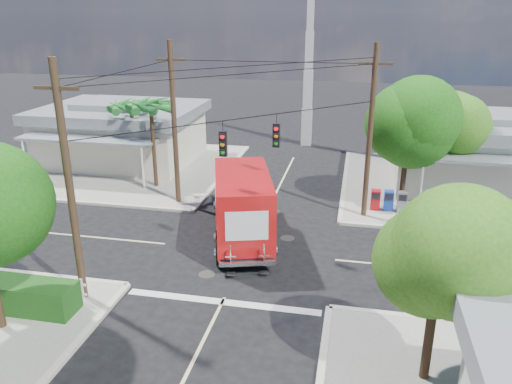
# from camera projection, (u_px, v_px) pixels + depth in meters

# --- Properties ---
(ground) EXTENTS (120.00, 120.00, 0.00)m
(ground) POSITION_uv_depth(u_px,v_px,m) (247.00, 252.00, 22.85)
(ground) COLOR black
(ground) RESTS_ON ground
(sidewalk_ne) EXTENTS (14.12, 14.12, 0.14)m
(sidewalk_ne) POSITION_uv_depth(u_px,v_px,m) (457.00, 189.00, 30.77)
(sidewalk_ne) COLOR gray
(sidewalk_ne) RESTS_ON ground
(sidewalk_nw) EXTENTS (14.12, 14.12, 0.14)m
(sidewalk_nw) POSITION_uv_depth(u_px,v_px,m) (130.00, 168.00, 34.91)
(sidewalk_nw) COLOR gray
(sidewalk_nw) RESTS_ON ground
(road_markings) EXTENTS (32.00, 32.00, 0.01)m
(road_markings) POSITION_uv_depth(u_px,v_px,m) (240.00, 267.00, 21.49)
(road_markings) COLOR beige
(road_markings) RESTS_ON ground
(building_ne) EXTENTS (11.80, 10.20, 4.50)m
(building_ne) POSITION_uv_depth(u_px,v_px,m) (487.00, 150.00, 30.69)
(building_ne) COLOR silver
(building_ne) RESTS_ON sidewalk_ne
(building_nw) EXTENTS (10.80, 10.20, 4.30)m
(building_nw) POSITION_uv_depth(u_px,v_px,m) (122.00, 132.00, 35.85)
(building_nw) COLOR beige
(building_nw) RESTS_ON sidewalk_nw
(radio_tower) EXTENTS (0.80, 0.80, 17.00)m
(radio_tower) POSITION_uv_depth(u_px,v_px,m) (308.00, 75.00, 39.24)
(radio_tower) COLOR silver
(radio_tower) RESTS_ON ground
(tree_ne_front) EXTENTS (4.21, 4.14, 6.66)m
(tree_ne_front) POSITION_uv_depth(u_px,v_px,m) (409.00, 125.00, 26.07)
(tree_ne_front) COLOR #422D1C
(tree_ne_front) RESTS_ON sidewalk_ne
(tree_ne_back) EXTENTS (3.77, 3.66, 5.82)m
(tree_ne_back) POSITION_uv_depth(u_px,v_px,m) (453.00, 129.00, 27.80)
(tree_ne_back) COLOR #422D1C
(tree_ne_back) RESTS_ON sidewalk_ne
(tree_se) EXTENTS (3.67, 3.54, 5.62)m
(tree_se) POSITION_uv_depth(u_px,v_px,m) (440.00, 260.00, 13.47)
(tree_se) COLOR #422D1C
(tree_se) RESTS_ON sidewalk_se
(palm_nw_front) EXTENTS (3.01, 3.08, 5.59)m
(palm_nw_front) POSITION_uv_depth(u_px,v_px,m) (151.00, 107.00, 29.46)
(palm_nw_front) COLOR #422D1C
(palm_nw_front) RESTS_ON sidewalk_nw
(palm_nw_back) EXTENTS (3.01, 3.08, 5.19)m
(palm_nw_back) POSITION_uv_depth(u_px,v_px,m) (131.00, 108.00, 31.35)
(palm_nw_back) COLOR #422D1C
(palm_nw_back) RESTS_ON sidewalk_nw
(utility_poles) EXTENTS (12.00, 10.68, 9.00)m
(utility_poles) POSITION_uv_depth(u_px,v_px,m) (221.00, 142.00, 23.03)
(utility_poles) COLOR #473321
(utility_poles) RESTS_ON ground
(picket_fence) EXTENTS (5.94, 0.06, 1.00)m
(picket_fence) POSITION_uv_depth(u_px,v_px,m) (15.00, 282.00, 18.95)
(picket_fence) COLOR silver
(picket_fence) RESTS_ON sidewalk_sw
(vending_boxes) EXTENTS (1.90, 0.50, 1.10)m
(vending_boxes) POSITION_uv_depth(u_px,v_px,m) (389.00, 201.00, 27.08)
(vending_boxes) COLOR #9F0F14
(vending_boxes) RESTS_ON sidewalk_ne
(delivery_truck) EXTENTS (4.47, 8.26, 3.43)m
(delivery_truck) POSITION_uv_depth(u_px,v_px,m) (242.00, 204.00, 23.75)
(delivery_truck) COLOR black
(delivery_truck) RESTS_ON ground
(parked_car) EXTENTS (6.21, 3.95, 1.59)m
(parked_car) POSITION_uv_depth(u_px,v_px,m) (497.00, 226.00, 23.63)
(parked_car) COLOR silver
(parked_car) RESTS_ON ground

